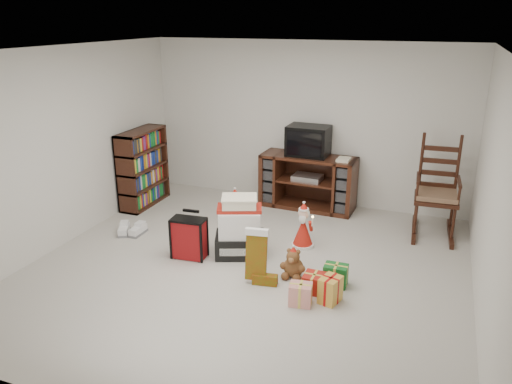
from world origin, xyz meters
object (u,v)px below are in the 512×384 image
tv_stand (308,182)px  gift_cluster (321,286)px  red_suitcase (189,238)px  mrs_claus_figurine (235,212)px  teddy_bear (293,265)px  santa_figurine (303,230)px  bookshelf (143,169)px  crt_television (308,141)px  sneaker_pair (131,230)px  gift_pile (240,230)px  rocking_chair (436,199)px

tv_stand → gift_cluster: 2.64m
red_suitcase → mrs_claus_figurine: 1.10m
teddy_bear → santa_figurine: santa_figurine is taller
bookshelf → mrs_claus_figurine: bearing=-11.3°
tv_stand → crt_television: (-0.02, 0.03, 0.64)m
bookshelf → sneaker_pair: bookshelf is taller
santa_figurine → sneaker_pair: size_ratio=1.57×
tv_stand → gift_cluster: bearing=-69.1°
gift_cluster → crt_television: (-0.85, 2.53, 0.94)m
gift_pile → bookshelf: bearing=130.6°
red_suitcase → mrs_claus_figurine: size_ratio=1.06×
red_suitcase → sneaker_pair: bearing=157.7°
crt_television → teddy_bear: bearing=-76.7°
teddy_bear → mrs_claus_figurine: size_ratio=0.60×
bookshelf → teddy_bear: bearing=-26.5°
bookshelf → gift_cluster: size_ratio=1.57×
mrs_claus_figurine → tv_stand: bearing=55.8°
sneaker_pair → teddy_bear: bearing=-23.5°
mrs_claus_figurine → gift_cluster: 2.10m
crt_television → bookshelf: bearing=-159.9°
tv_stand → gift_cluster: size_ratio=1.93×
mrs_claus_figurine → rocking_chair: bearing=17.0°
rocking_chair → red_suitcase: size_ratio=2.31×
red_suitcase → bookshelf: bearing=132.6°
red_suitcase → teddy_bear: red_suitcase is taller
tv_stand → sneaker_pair: bearing=-134.6°
tv_stand → sneaker_pair: (-1.99, -1.85, -0.36)m
bookshelf → gift_pile: size_ratio=1.59×
bookshelf → gift_cluster: (3.27, -1.72, -0.46)m
bookshelf → sneaker_pair: size_ratio=3.09×
red_suitcase → teddy_bear: bearing=-5.2°
tv_stand → gift_pile: (-0.36, -1.89, -0.08)m
gift_cluster → gift_pile: bearing=153.0°
sneaker_pair → gift_cluster: (2.82, -0.65, 0.06)m
red_suitcase → gift_cluster: size_ratio=0.80×
bookshelf → rocking_chair: 4.35m
tv_stand → mrs_claus_figurine: tv_stand is taller
gift_pile → gift_cluster: size_ratio=0.99×
teddy_bear → crt_television: crt_television is taller
rocking_chair → mrs_claus_figurine: size_ratio=2.44×
gift_pile → gift_cluster: bearing=-48.1°
rocking_chair → santa_figurine: 1.91m
rocking_chair → crt_television: rocking_chair is taller
bookshelf → santa_figurine: 2.85m
red_suitcase → sneaker_pair: red_suitcase is taller
mrs_claus_figurine → sneaker_pair: 1.46m
tv_stand → mrs_claus_figurine: size_ratio=2.56×
crt_television → red_suitcase: bearing=-109.8°
teddy_bear → mrs_claus_figurine: (-1.18, 1.10, 0.07)m
santa_figurine → sneaker_pair: bearing=-168.8°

